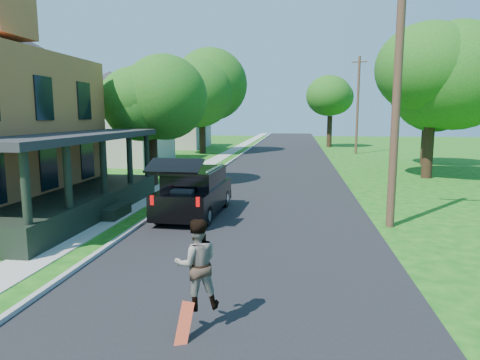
# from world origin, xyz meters

# --- Properties ---
(ground) EXTENTS (140.00, 140.00, 0.00)m
(ground) POSITION_xyz_m (0.00, 0.00, 0.00)
(ground) COLOR #104D0F
(ground) RESTS_ON ground
(street) EXTENTS (8.00, 120.00, 0.02)m
(street) POSITION_xyz_m (0.00, 20.00, 0.00)
(street) COLOR black
(street) RESTS_ON ground
(curb) EXTENTS (0.15, 120.00, 0.12)m
(curb) POSITION_xyz_m (-4.05, 20.00, 0.00)
(curb) COLOR #979692
(curb) RESTS_ON ground
(sidewalk) EXTENTS (1.30, 120.00, 0.03)m
(sidewalk) POSITION_xyz_m (-5.60, 20.00, 0.00)
(sidewalk) COLOR #A09E97
(sidewalk) RESTS_ON ground
(front_walk) EXTENTS (6.50, 1.20, 0.03)m
(front_walk) POSITION_xyz_m (-9.50, 6.00, 0.00)
(front_walk) COLOR #A09E97
(front_walk) RESTS_ON ground
(neighbor_house_mid) EXTENTS (12.78, 12.78, 8.30)m
(neighbor_house_mid) POSITION_xyz_m (-13.50, 24.00, 4.19)
(neighbor_house_mid) COLOR #A9A395
(neighbor_house_mid) RESTS_ON ground
(neighbor_house_far) EXTENTS (12.78, 12.78, 8.30)m
(neighbor_house_far) POSITION_xyz_m (-13.50, 40.00, 4.19)
(neighbor_house_far) COLOR #A9A395
(neighbor_house_far) RESTS_ON ground
(black_suv) EXTENTS (2.13, 5.15, 2.37)m
(black_suv) POSITION_xyz_m (-2.56, 6.76, 0.91)
(black_suv) COLOR black
(black_suv) RESTS_ON ground
(skateboarder) EXTENTS (0.96, 0.86, 1.62)m
(skateboarder) POSITION_xyz_m (-0.41, -1.81, 1.21)
(skateboarder) COLOR black
(skateboarder) RESTS_ON ground
(skateboard) EXTENTS (0.27, 0.52, 0.75)m
(skateboard) POSITION_xyz_m (-0.54, -2.29, 0.24)
(skateboard) COLOR #AC2A0E
(skateboard) RESTS_ON ground
(tree_left_mid) EXTENTS (5.73, 5.90, 7.21)m
(tree_left_mid) POSITION_xyz_m (-6.50, 13.46, 4.68)
(tree_left_mid) COLOR black
(tree_left_mid) RESTS_ON ground
(tree_left_far) EXTENTS (9.28, 9.08, 10.77)m
(tree_left_far) POSITION_xyz_m (-8.18, 32.94, 6.90)
(tree_left_far) COLOR black
(tree_left_far) RESTS_ON ground
(tree_right_near) EXTENTS (6.95, 6.64, 9.53)m
(tree_right_near) POSITION_xyz_m (9.06, 18.25, 6.26)
(tree_right_near) COLOR black
(tree_right_near) RESTS_ON ground
(tree_right_mid) EXTENTS (6.55, 6.39, 8.54)m
(tree_right_mid) POSITION_xyz_m (10.84, 25.34, 5.50)
(tree_right_mid) COLOR black
(tree_right_mid) RESTS_ON ground
(tree_right_far) EXTENTS (5.85, 5.56, 8.60)m
(tree_right_far) POSITION_xyz_m (4.96, 43.16, 5.78)
(tree_right_far) COLOR black
(tree_right_far) RESTS_ON ground
(utility_pole_near) EXTENTS (1.69, 0.33, 9.05)m
(utility_pole_near) POSITION_xyz_m (4.50, 6.00, 4.67)
(utility_pole_near) COLOR #442B1F
(utility_pole_near) RESTS_ON ground
(utility_pole_far) EXTENTS (1.46, 0.39, 9.36)m
(utility_pole_far) POSITION_xyz_m (7.00, 34.39, 4.81)
(utility_pole_far) COLOR #442B1F
(utility_pole_far) RESTS_ON ground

